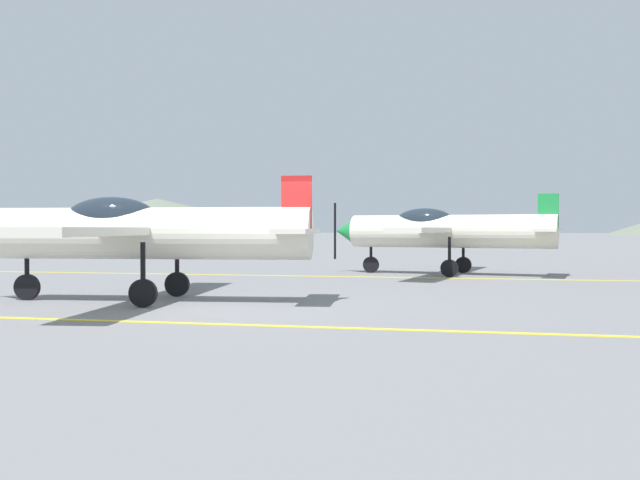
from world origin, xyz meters
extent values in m
plane|color=slate|center=(0.00, 0.00, 0.00)|extent=(400.00, 400.00, 0.00)
cube|color=yellow|center=(0.00, -3.01, 0.01)|extent=(80.00, 0.16, 0.01)
cube|color=yellow|center=(0.00, 8.24, 0.01)|extent=(80.00, 0.16, 0.01)
cylinder|color=silver|center=(-2.64, 0.05, 1.43)|extent=(6.80, 1.80, 1.09)
ellipsoid|color=#1E2833|center=(-3.52, -0.04, 1.76)|extent=(2.06, 1.10, 0.89)
cube|color=silver|center=(-3.03, 0.01, 1.48)|extent=(2.01, 8.76, 0.16)
cube|color=silver|center=(0.41, 0.38, 1.48)|extent=(0.96, 2.63, 0.10)
cube|color=red|center=(0.41, 0.38, 2.03)|extent=(0.63, 0.18, 1.19)
cylinder|color=black|center=(-5.39, -0.24, 0.77)|extent=(0.10, 0.10, 0.99)
cylinder|color=black|center=(-5.39, -0.24, 0.28)|extent=(0.56, 0.18, 0.55)
cylinder|color=black|center=(-2.56, 1.16, 0.77)|extent=(0.10, 0.10, 0.99)
cylinder|color=black|center=(-2.56, 1.16, 0.28)|extent=(0.56, 0.18, 0.55)
cylinder|color=black|center=(-2.32, -1.01, 0.77)|extent=(0.10, 0.10, 0.99)
cylinder|color=black|center=(-2.32, -1.01, 0.28)|extent=(0.56, 0.18, 0.55)
cylinder|color=silver|center=(3.26, 9.93, 1.43)|extent=(6.81, 2.31, 1.09)
cone|color=#1E8C3F|center=(-0.38, 10.62, 1.43)|extent=(0.85, 1.04, 0.92)
cube|color=black|center=(-0.77, 10.69, 1.43)|extent=(0.06, 0.12, 1.98)
ellipsoid|color=#1E2833|center=(2.38, 10.10, 1.76)|extent=(2.11, 1.24, 0.89)
cube|color=silver|center=(2.87, 10.01, 1.48)|extent=(2.68, 8.75, 0.16)
cube|color=silver|center=(6.27, 9.37, 1.48)|extent=(1.16, 2.65, 0.10)
cube|color=#1E8C3F|center=(6.27, 9.37, 2.03)|extent=(0.63, 0.23, 1.19)
cylinder|color=black|center=(0.54, 10.45, 0.77)|extent=(0.10, 0.10, 0.99)
cylinder|color=black|center=(0.54, 10.45, 0.28)|extent=(0.57, 0.22, 0.55)
cylinder|color=black|center=(3.65, 10.96, 0.77)|extent=(0.10, 0.10, 0.99)
cylinder|color=black|center=(3.65, 10.96, 0.28)|extent=(0.57, 0.22, 0.55)
cylinder|color=black|center=(3.25, 8.83, 0.77)|extent=(0.10, 0.10, 0.99)
cylinder|color=black|center=(3.25, 8.83, 0.28)|extent=(0.57, 0.22, 0.55)
cone|color=slate|center=(-75.24, 155.44, 4.51)|extent=(82.47, 82.47, 9.02)
camera|label=1|loc=(3.93, -13.69, 1.55)|focal=39.67mm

